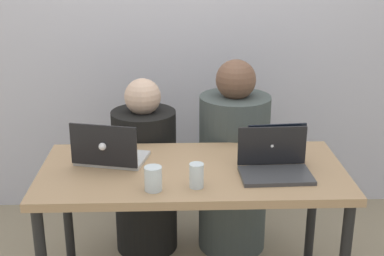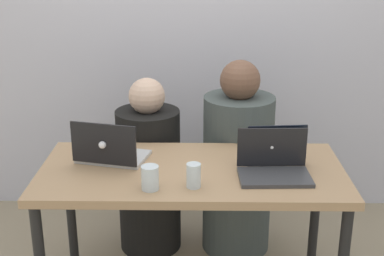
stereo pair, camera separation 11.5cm
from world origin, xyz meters
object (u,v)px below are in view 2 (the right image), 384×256
(person_on_right, at_px, (237,168))
(laptop_front_right, at_px, (274,166))
(laptop_back_left, at_px, (110,152))
(laptop_back_right, at_px, (273,152))
(person_on_left, at_px, (149,175))
(water_glass_left, at_px, (150,179))
(water_glass_center, at_px, (194,177))

(person_on_right, height_order, laptop_front_right, person_on_right)
(laptop_front_right, relative_size, laptop_back_left, 0.90)
(laptop_back_right, bearing_deg, person_on_right, -77.13)
(person_on_left, distance_m, laptop_front_right, 0.93)
(person_on_right, xyz_separation_m, laptop_back_right, (0.14, -0.42, 0.28))
(laptop_back_right, xyz_separation_m, water_glass_left, (-0.57, -0.33, 0.00))
(water_glass_center, distance_m, water_glass_left, 0.19)
(laptop_back_right, bearing_deg, water_glass_left, 24.64)
(person_on_left, relative_size, water_glass_left, 9.71)
(person_on_left, xyz_separation_m, laptop_front_right, (0.63, -0.60, 0.32))
(water_glass_center, bearing_deg, person_on_left, 110.18)
(person_on_left, height_order, laptop_back_right, person_on_left)
(laptop_back_left, bearing_deg, person_on_left, -93.80)
(person_on_left, height_order, water_glass_center, person_on_left)
(person_on_left, relative_size, water_glass_center, 9.57)
(person_on_right, xyz_separation_m, laptop_back_left, (-0.65, -0.45, 0.28))
(laptop_front_right, height_order, water_glass_left, laptop_front_right)
(person_on_right, relative_size, water_glass_left, 10.66)
(person_on_left, xyz_separation_m, laptop_back_right, (0.65, -0.42, 0.32))
(laptop_front_right, xyz_separation_m, water_glass_left, (-0.55, -0.15, 0.00))
(water_glass_center, bearing_deg, water_glass_left, -172.75)
(water_glass_left, bearing_deg, person_on_right, 60.03)
(water_glass_left, bearing_deg, water_glass_center, 7.25)
(laptop_front_right, bearing_deg, laptop_back_right, 81.40)
(person_on_left, distance_m, laptop_back_right, 0.84)
(laptop_back_right, distance_m, water_glass_left, 0.66)
(laptop_front_right, distance_m, water_glass_left, 0.57)
(laptop_back_right, height_order, laptop_back_left, laptop_back_left)
(person_on_left, bearing_deg, laptop_front_right, 145.95)
(laptop_back_right, height_order, water_glass_center, laptop_back_right)
(water_glass_center, bearing_deg, laptop_front_right, 19.01)
(laptop_back_right, bearing_deg, person_on_left, -38.21)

